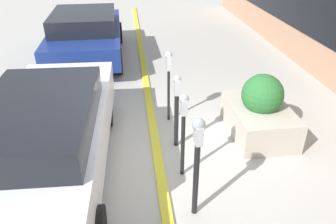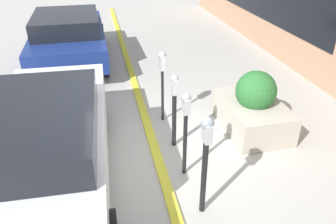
{
  "view_description": "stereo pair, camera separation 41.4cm",
  "coord_description": "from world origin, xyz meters",
  "px_view_note": "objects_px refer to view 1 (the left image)",
  "views": [
    {
      "loc": [
        -4.5,
        0.46,
        3.49
      ],
      "look_at": [
        0.0,
        -0.1,
        0.93
      ],
      "focal_mm": 35.0,
      "sensor_mm": 36.0,
      "label": 1
    },
    {
      "loc": [
        -4.43,
        0.87,
        3.49
      ],
      "look_at": [
        0.0,
        -0.1,
        0.93
      ],
      "focal_mm": 35.0,
      "sensor_mm": 36.0,
      "label": 2
    }
  ],
  "objects_px": {
    "parking_meter_middle": "(177,103)",
    "planter_box": "(260,112)",
    "parking_meter_second": "(183,120)",
    "parked_car_rear": "(86,33)",
    "parked_car_middle": "(46,137)",
    "parking_meter_fourth": "(169,70)",
    "parking_meter_nearest": "(197,152)"
  },
  "relations": [
    {
      "from": "parked_car_rear",
      "to": "parked_car_middle",
      "type": "bearing_deg",
      "value": 178.29
    },
    {
      "from": "parking_meter_second",
      "to": "parking_meter_nearest",
      "type": "bearing_deg",
      "value": -177.56
    },
    {
      "from": "parking_meter_fourth",
      "to": "planter_box",
      "type": "distance_m",
      "value": 1.9
    },
    {
      "from": "parking_meter_fourth",
      "to": "planter_box",
      "type": "height_order",
      "value": "parking_meter_fourth"
    },
    {
      "from": "parking_meter_nearest",
      "to": "parking_meter_middle",
      "type": "height_order",
      "value": "parking_meter_nearest"
    },
    {
      "from": "parking_meter_fourth",
      "to": "parked_car_rear",
      "type": "height_order",
      "value": "parking_meter_fourth"
    },
    {
      "from": "parking_meter_nearest",
      "to": "planter_box",
      "type": "distance_m",
      "value": 2.53
    },
    {
      "from": "parking_meter_nearest",
      "to": "parked_car_rear",
      "type": "xyz_separation_m",
      "value": [
        6.54,
        2.01,
        -0.28
      ]
    },
    {
      "from": "parking_meter_nearest",
      "to": "parking_meter_second",
      "type": "distance_m",
      "value": 0.84
    },
    {
      "from": "parking_meter_nearest",
      "to": "parked_car_rear",
      "type": "bearing_deg",
      "value": 17.07
    },
    {
      "from": "parked_car_middle",
      "to": "parking_meter_fourth",
      "type": "bearing_deg",
      "value": -50.8
    },
    {
      "from": "parking_meter_second",
      "to": "parked_car_rear",
      "type": "bearing_deg",
      "value": 19.1
    },
    {
      "from": "parking_meter_middle",
      "to": "planter_box",
      "type": "bearing_deg",
      "value": -82.44
    },
    {
      "from": "parked_car_middle",
      "to": "parked_car_rear",
      "type": "height_order",
      "value": "parked_car_middle"
    },
    {
      "from": "parking_meter_nearest",
      "to": "planter_box",
      "type": "relative_size",
      "value": 0.95
    },
    {
      "from": "parking_meter_middle",
      "to": "planter_box",
      "type": "relative_size",
      "value": 0.87
    },
    {
      "from": "parking_meter_middle",
      "to": "parking_meter_fourth",
      "type": "relative_size",
      "value": 0.94
    },
    {
      "from": "planter_box",
      "to": "parked_car_rear",
      "type": "height_order",
      "value": "parked_car_rear"
    },
    {
      "from": "parking_meter_second",
      "to": "parking_meter_middle",
      "type": "height_order",
      "value": "parking_meter_second"
    },
    {
      "from": "planter_box",
      "to": "parking_meter_fourth",
      "type": "bearing_deg",
      "value": 66.59
    },
    {
      "from": "parking_meter_fourth",
      "to": "parked_car_middle",
      "type": "height_order",
      "value": "parking_meter_fourth"
    },
    {
      "from": "parking_meter_middle",
      "to": "parked_car_rear",
      "type": "relative_size",
      "value": 0.31
    },
    {
      "from": "parking_meter_second",
      "to": "planter_box",
      "type": "xyz_separation_m",
      "value": [
        1.02,
        -1.64,
        -0.56
      ]
    },
    {
      "from": "parking_meter_nearest",
      "to": "parked_car_rear",
      "type": "height_order",
      "value": "parking_meter_nearest"
    },
    {
      "from": "planter_box",
      "to": "parked_car_middle",
      "type": "bearing_deg",
      "value": 103.04
    },
    {
      "from": "parking_meter_second",
      "to": "planter_box",
      "type": "height_order",
      "value": "parking_meter_second"
    },
    {
      "from": "parking_meter_second",
      "to": "parking_meter_fourth",
      "type": "relative_size",
      "value": 0.97
    },
    {
      "from": "parking_meter_second",
      "to": "parking_meter_middle",
      "type": "relative_size",
      "value": 1.04
    },
    {
      "from": "planter_box",
      "to": "parked_car_rear",
      "type": "xyz_separation_m",
      "value": [
        4.67,
        3.61,
        0.3
      ]
    },
    {
      "from": "parking_meter_second",
      "to": "planter_box",
      "type": "relative_size",
      "value": 0.9
    },
    {
      "from": "planter_box",
      "to": "parking_meter_nearest",
      "type": "bearing_deg",
      "value": 139.34
    },
    {
      "from": "parked_car_middle",
      "to": "planter_box",
      "type": "bearing_deg",
      "value": -75.17
    }
  ]
}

